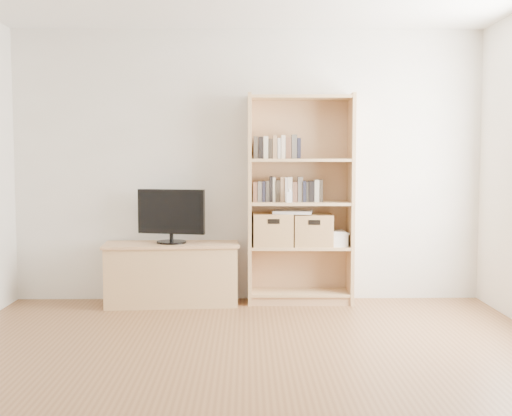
{
  "coord_description": "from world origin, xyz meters",
  "views": [
    {
      "loc": [
        -0.02,
        -3.7,
        1.38
      ],
      "look_at": [
        0.07,
        1.9,
        0.94
      ],
      "focal_mm": 45.0,
      "sensor_mm": 36.0,
      "label": 1
    }
  ],
  "objects_px": {
    "bookshelf": "(300,199)",
    "laptop": "(293,212)",
    "television": "(171,216)",
    "basket_left": "(273,230)",
    "basket_right": "(313,230)",
    "baby_monitor": "(289,197)",
    "tv_stand": "(172,275)"
  },
  "relations": [
    {
      "from": "baby_monitor",
      "to": "laptop",
      "type": "xyz_separation_m",
      "value": [
        0.04,
        0.1,
        -0.15
      ]
    },
    {
      "from": "basket_right",
      "to": "laptop",
      "type": "relative_size",
      "value": 1.01
    },
    {
      "from": "bookshelf",
      "to": "basket_right",
      "type": "xyz_separation_m",
      "value": [
        0.12,
        -0.01,
        -0.29
      ]
    },
    {
      "from": "bookshelf",
      "to": "basket_left",
      "type": "height_order",
      "value": "bookshelf"
    },
    {
      "from": "bookshelf",
      "to": "laptop",
      "type": "bearing_deg",
      "value": -174.85
    },
    {
      "from": "basket_left",
      "to": "baby_monitor",
      "type": "bearing_deg",
      "value": -37.13
    },
    {
      "from": "television",
      "to": "laptop",
      "type": "bearing_deg",
      "value": 15.48
    },
    {
      "from": "tv_stand",
      "to": "basket_right",
      "type": "bearing_deg",
      "value": -2.39
    },
    {
      "from": "bookshelf",
      "to": "basket_right",
      "type": "height_order",
      "value": "bookshelf"
    },
    {
      "from": "tv_stand",
      "to": "bookshelf",
      "type": "distance_m",
      "value": 1.41
    },
    {
      "from": "television",
      "to": "bookshelf",
      "type": "bearing_deg",
      "value": 15.59
    },
    {
      "from": "basket_right",
      "to": "laptop",
      "type": "distance_m",
      "value": 0.26
    },
    {
      "from": "television",
      "to": "basket_right",
      "type": "distance_m",
      "value": 1.34
    },
    {
      "from": "baby_monitor",
      "to": "laptop",
      "type": "height_order",
      "value": "baby_monitor"
    },
    {
      "from": "tv_stand",
      "to": "television",
      "type": "xyz_separation_m",
      "value": [
        0.0,
        0.0,
        0.56
      ]
    },
    {
      "from": "bookshelf",
      "to": "television",
      "type": "bearing_deg",
      "value": -176.53
    },
    {
      "from": "tv_stand",
      "to": "laptop",
      "type": "distance_m",
      "value": 1.29
    },
    {
      "from": "bookshelf",
      "to": "television",
      "type": "xyz_separation_m",
      "value": [
        -1.21,
        -0.05,
        -0.15
      ]
    },
    {
      "from": "basket_left",
      "to": "laptop",
      "type": "xyz_separation_m",
      "value": [
        0.19,
        -0.0,
        0.17
      ]
    },
    {
      "from": "bookshelf",
      "to": "television",
      "type": "distance_m",
      "value": 1.22
    },
    {
      "from": "tv_stand",
      "to": "bookshelf",
      "type": "relative_size",
      "value": 0.61
    },
    {
      "from": "television",
      "to": "laptop",
      "type": "xyz_separation_m",
      "value": [
        1.14,
        0.05,
        0.03
      ]
    },
    {
      "from": "tv_stand",
      "to": "basket_left",
      "type": "bearing_deg",
      "value": -1.21
    },
    {
      "from": "tv_stand",
      "to": "laptop",
      "type": "bearing_deg",
      "value": -1.95
    },
    {
      "from": "baby_monitor",
      "to": "basket_left",
      "type": "height_order",
      "value": "baby_monitor"
    },
    {
      "from": "baby_monitor",
      "to": "bookshelf",
      "type": "bearing_deg",
      "value": 44.43
    },
    {
      "from": "basket_right",
      "to": "baby_monitor",
      "type": "bearing_deg",
      "value": -155.61
    },
    {
      "from": "television",
      "to": "basket_left",
      "type": "distance_m",
      "value": 0.96
    },
    {
      "from": "bookshelf",
      "to": "baby_monitor",
      "type": "relative_size",
      "value": 19.45
    },
    {
      "from": "laptop",
      "to": "television",
      "type": "bearing_deg",
      "value": -168.85
    },
    {
      "from": "television",
      "to": "laptop",
      "type": "distance_m",
      "value": 1.14
    },
    {
      "from": "baby_monitor",
      "to": "basket_right",
      "type": "bearing_deg",
      "value": 23.77
    }
  ]
}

